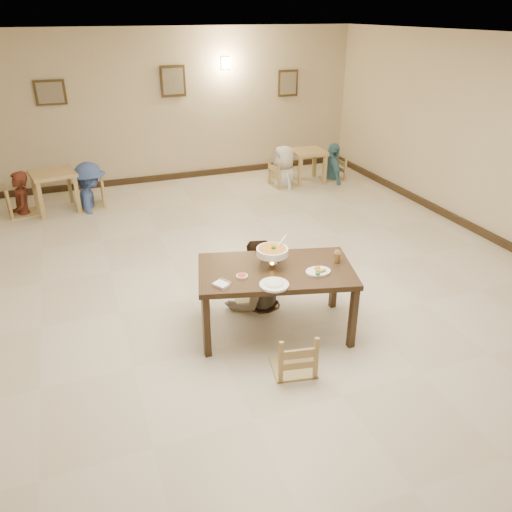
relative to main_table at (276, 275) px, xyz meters
name	(u,v)px	position (x,y,z in m)	size (l,w,h in m)	color
floor	(257,286)	(0.16, 0.98, -0.70)	(10.00, 10.00, 0.00)	beige
ceiling	(258,39)	(0.16, 0.98, 2.30)	(10.00, 10.00, 0.00)	white
wall_back	(169,107)	(0.16, 5.98, 0.80)	(10.00, 10.00, 0.00)	beige
baseboard_back	(175,176)	(0.16, 5.95, -0.64)	(8.00, 0.06, 0.12)	#2F2113
baseboard_right	(494,238)	(4.13, 0.98, -0.64)	(0.06, 10.00, 0.12)	#2F2113
picture_a	(50,93)	(-2.04, 5.94, 1.20)	(0.55, 0.04, 0.45)	#392A14
picture_b	(173,81)	(0.26, 5.94, 1.30)	(0.50, 0.04, 0.60)	#392A14
picture_c	(288,83)	(2.76, 5.94, 1.15)	(0.45, 0.04, 0.55)	#392A14
wall_sconce	(225,63)	(1.36, 5.94, 1.60)	(0.16, 0.05, 0.22)	#FFD88C
main_table	(276,275)	(0.00, 0.00, 0.00)	(1.84, 1.32, 0.78)	#392617
chair_far	(255,262)	(0.02, 0.68, -0.16)	(0.50, 0.50, 1.07)	tan
chair_near	(294,331)	(-0.09, -0.70, -0.25)	(0.42, 0.42, 0.90)	tan
main_diner	(256,241)	(0.00, 0.61, 0.14)	(0.82, 0.64, 1.68)	gray
curry_warmer	(272,252)	(-0.02, 0.06, 0.26)	(0.38, 0.34, 0.31)	silver
rice_plate_far	(274,256)	(0.09, 0.27, 0.10)	(0.32, 0.32, 0.07)	white
rice_plate_near	(274,284)	(-0.16, -0.33, 0.10)	(0.30, 0.30, 0.07)	white
fried_plate	(318,271)	(0.38, -0.24, 0.10)	(0.27, 0.27, 0.06)	white
chili_dish	(242,276)	(-0.40, -0.05, 0.09)	(0.12, 0.12, 0.03)	white
napkin_cutlery	(221,284)	(-0.66, -0.14, 0.09)	(0.20, 0.24, 0.03)	white
drink_glass	(337,257)	(0.69, -0.10, 0.15)	(0.07, 0.07, 0.14)	white
bg_table_left	(53,179)	(-2.22, 4.83, -0.11)	(0.85, 0.85, 0.73)	tan
bg_table_right	(308,157)	(2.75, 4.80, -0.17)	(0.70, 0.70, 0.66)	tan
bg_chair_ll	(19,188)	(-2.80, 4.87, -0.20)	(0.47, 0.47, 1.00)	tan
bg_chair_lr	(89,181)	(-1.63, 4.83, -0.20)	(0.47, 0.47, 1.01)	tan
bg_chair_rl	(284,160)	(2.18, 4.74, -0.18)	(0.49, 0.49, 1.05)	tan
bg_chair_rr	(333,158)	(3.32, 4.74, -0.23)	(0.44, 0.44, 0.94)	tan
bg_diner_a	(15,172)	(-2.80, 4.87, 0.08)	(0.57, 0.37, 1.55)	#4E2116
bg_diner_b	(86,163)	(-1.63, 4.83, 0.13)	(1.07, 0.62, 1.66)	#3F5A9B
bg_diner_c	(284,146)	(2.18, 4.74, 0.12)	(0.80, 0.52, 1.64)	silver
bg_diner_d	(334,143)	(3.32, 4.74, 0.08)	(0.91, 0.38, 1.55)	teal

